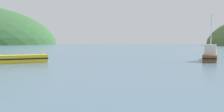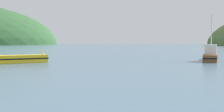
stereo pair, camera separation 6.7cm
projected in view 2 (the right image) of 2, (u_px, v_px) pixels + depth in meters
The scene contains 1 object.
fishing_boat_brown at pixel (211, 56), 38.53m from camera, with size 4.61×9.55×6.63m.
Camera 2 is at (3.86, 1.46, 2.74)m, focal length 43.23 mm.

